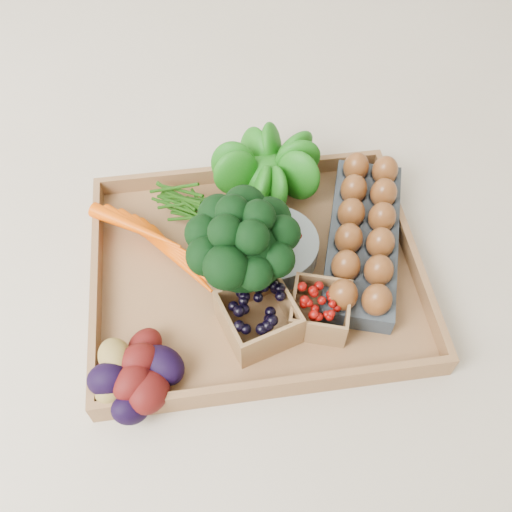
{
  "coord_description": "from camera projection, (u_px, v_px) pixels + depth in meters",
  "views": [
    {
      "loc": [
        -0.08,
        -0.54,
        0.83
      ],
      "look_at": [
        0.0,
        0.0,
        0.06
      ],
      "focal_mm": 40.0,
      "sensor_mm": 36.0,
      "label": 1
    }
  ],
  "objects": [
    {
      "name": "lettuce",
      "position": [
        268.0,
        165.0,
        1.04
      ],
      "size": [
        0.13,
        0.13,
        0.13
      ],
      "primitive_type": "sphere",
      "color": "#105D0E",
      "rests_on": "tray"
    },
    {
      "name": "broccoli",
      "position": [
        243.0,
        263.0,
        0.91
      ],
      "size": [
        0.18,
        0.18,
        0.14
      ],
      "primitive_type": null,
      "color": "black",
      "rests_on": "tray"
    },
    {
      "name": "punnet_raspberry",
      "position": [
        320.0,
        310.0,
        0.9
      ],
      "size": [
        0.11,
        0.11,
        0.06
      ],
      "primitive_type": "cube",
      "rotation": [
        0.0,
        0.0,
        -0.31
      ],
      "color": "#700704",
      "rests_on": "tray"
    },
    {
      "name": "punnet_blackberry",
      "position": [
        258.0,
        317.0,
        0.89
      ],
      "size": [
        0.13,
        0.13,
        0.07
      ],
      "primitive_type": "cube",
      "rotation": [
        0.0,
        0.0,
        0.3
      ],
      "color": "black",
      "rests_on": "tray"
    },
    {
      "name": "potatoes",
      "position": [
        123.0,
        369.0,
        0.83
      ],
      "size": [
        0.16,
        0.16,
        0.09
      ],
      "primitive_type": null,
      "color": "#430B0A",
      "rests_on": "tray"
    },
    {
      "name": "cherry_bowl",
      "position": [
        273.0,
        248.0,
        0.99
      ],
      "size": [
        0.16,
        0.16,
        0.04
      ],
      "primitive_type": "cylinder",
      "color": "#8C9EA5",
      "rests_on": "tray"
    },
    {
      "name": "carrots",
      "position": [
        165.0,
        246.0,
        0.99
      ],
      "size": [
        0.18,
        0.13,
        0.04
      ],
      "primitive_type": null,
      "color": "#EF5001",
      "rests_on": "tray"
    },
    {
      "name": "egg_carton",
      "position": [
        362.0,
        240.0,
        1.0
      ],
      "size": [
        0.22,
        0.36,
        0.04
      ],
      "primitive_type": "cube",
      "rotation": [
        0.0,
        0.0,
        -0.31
      ],
      "color": "#3B434B",
      "rests_on": "tray"
    },
    {
      "name": "ground",
      "position": [
        256.0,
        276.0,
        1.0
      ],
      "size": [
        4.0,
        4.0,
        0.0
      ],
      "primitive_type": "plane",
      "color": "beige",
      "rests_on": "ground"
    },
    {
      "name": "tray",
      "position": [
        256.0,
        273.0,
        0.99
      ],
      "size": [
        0.55,
        0.45,
        0.01
      ],
      "primitive_type": "cube",
      "color": "olive",
      "rests_on": "ground"
    }
  ]
}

